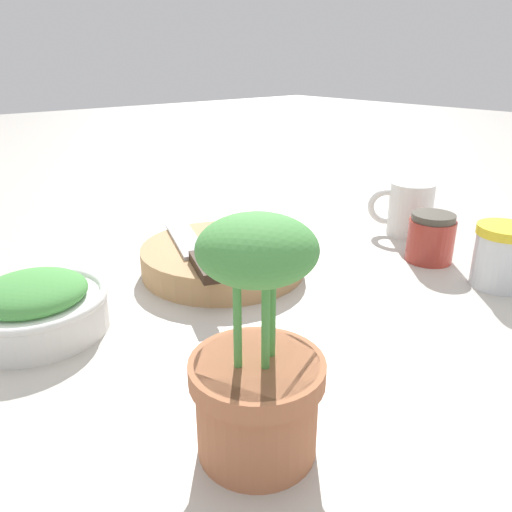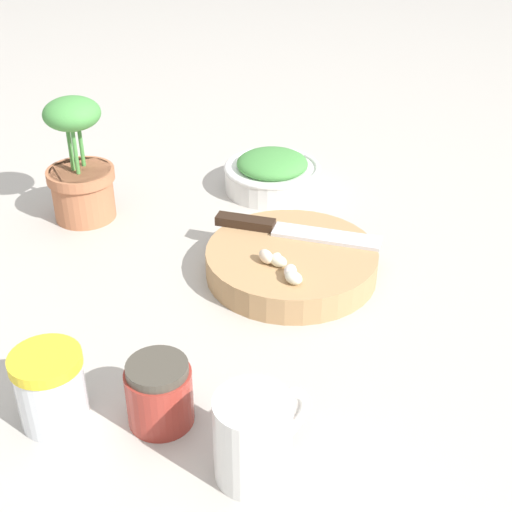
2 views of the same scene
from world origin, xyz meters
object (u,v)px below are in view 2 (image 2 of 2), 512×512
object	(u,v)px
cutting_board	(291,262)
garlic_cloves	(281,266)
chef_knife	(286,229)
coffee_mug	(255,437)
potted_herb	(80,170)
honey_jar	(159,393)
herb_bowl	(272,173)
spice_jar	(51,388)

from	to	relation	value
cutting_board	garlic_cloves	distance (m)	0.06
chef_knife	garlic_cloves	xyz separation A→B (m)	(-0.10, 0.02, 0.00)
chef_knife	coffee_mug	size ratio (longest dim) A/B	2.34
chef_knife	potted_herb	distance (m)	0.33
cutting_board	honey_jar	xyz separation A→B (m)	(-0.26, 0.17, 0.02)
herb_bowl	potted_herb	distance (m)	0.31
garlic_cloves	honey_jar	xyz separation A→B (m)	(-0.21, 0.15, -0.01)
garlic_cloves	spice_jar	world-z (taller)	spice_jar
cutting_board	garlic_cloves	world-z (taller)	garlic_cloves
cutting_board	chef_knife	world-z (taller)	chef_knife
coffee_mug	honey_jar	xyz separation A→B (m)	(0.08, 0.09, -0.01)
cutting_board	coffee_mug	bearing A→B (deg)	167.22
herb_bowl	honey_jar	xyz separation A→B (m)	(-0.52, 0.17, 0.01)
spice_jar	potted_herb	bearing A→B (deg)	2.80
garlic_cloves	coffee_mug	xyz separation A→B (m)	(-0.29, 0.06, -0.00)
honey_jar	spice_jar	bearing A→B (deg)	85.18
garlic_cloves	spice_jar	size ratio (longest dim) A/B	0.95
cutting_board	spice_jar	size ratio (longest dim) A/B	2.75
cutting_board	potted_herb	distance (m)	0.36
garlic_cloves	honey_jar	world-z (taller)	honey_jar
garlic_cloves	herb_bowl	world-z (taller)	herb_bowl
coffee_mug	honey_jar	size ratio (longest dim) A/B	1.33
garlic_cloves	spice_jar	bearing A→B (deg)	128.25
cutting_board	herb_bowl	bearing A→B (deg)	-0.03
honey_jar	coffee_mug	bearing A→B (deg)	-129.75
cutting_board	honey_jar	bearing A→B (deg)	147.25
potted_herb	herb_bowl	bearing A→B (deg)	-76.73
potted_herb	cutting_board	bearing A→B (deg)	-122.39
garlic_cloves	coffee_mug	bearing A→B (deg)	168.90
spice_jar	honey_jar	size ratio (longest dim) A/B	1.15
spice_jar	honey_jar	distance (m)	0.11
spice_jar	honey_jar	world-z (taller)	spice_jar
cutting_board	coffee_mug	size ratio (longest dim) A/B	2.38
cutting_board	potted_herb	size ratio (longest dim) A/B	1.21
cutting_board	spice_jar	distance (m)	0.37
spice_jar	honey_jar	bearing A→B (deg)	-94.82
chef_knife	potted_herb	world-z (taller)	potted_herb
spice_jar	herb_bowl	bearing A→B (deg)	-28.44
honey_jar	potted_herb	world-z (taller)	potted_herb
garlic_cloves	honey_jar	size ratio (longest dim) A/B	1.10
garlic_cloves	potted_herb	distance (m)	0.36
honey_jar	potted_herb	xyz separation A→B (m)	(0.45, 0.13, 0.04)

